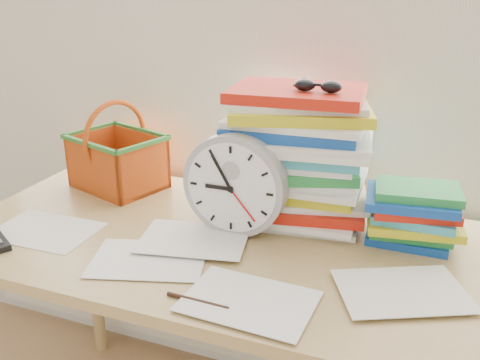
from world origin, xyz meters
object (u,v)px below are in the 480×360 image
at_px(paper_stack, 298,154).
at_px(book_stack, 410,213).
at_px(basket, 117,146).
at_px(desk, 221,265).
at_px(clock, 235,185).

relative_size(paper_stack, book_stack, 1.47).
relative_size(book_stack, basket, 0.93).
xyz_separation_m(desk, basket, (-0.44, 0.21, 0.21)).
bearing_deg(basket, clock, -1.45).
bearing_deg(basket, paper_stack, 17.71).
distance_m(clock, basket, 0.49).
bearing_deg(desk, book_stack, 20.55).
distance_m(paper_stack, clock, 0.20).
height_order(desk, book_stack, book_stack).
xyz_separation_m(clock, book_stack, (0.42, 0.12, -0.06)).
height_order(paper_stack, basket, paper_stack).
bearing_deg(paper_stack, basket, 179.42).
relative_size(paper_stack, clock, 1.39).
xyz_separation_m(desk, paper_stack, (0.14, 0.21, 0.25)).
xyz_separation_m(paper_stack, clock, (-0.12, -0.16, -0.05)).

